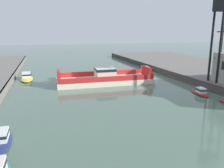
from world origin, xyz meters
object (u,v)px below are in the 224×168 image
at_px(moored_boat_far_right, 200,92).
at_px(moored_boat_far_left, 145,70).
at_px(chain_ferry, 105,79).
at_px(moored_boat_upstream_b, 1,139).
at_px(moored_boat_near_left, 27,77).
at_px(crane_tower, 224,16).
at_px(moored_boat_mid_right, 28,73).

bearing_deg(moored_boat_far_right, moored_boat_far_left, 89.42).
height_order(chain_ferry, moored_boat_upstream_b, chain_ferry).
height_order(moored_boat_near_left, crane_tower, crane_tower).
bearing_deg(moored_boat_far_left, moored_boat_mid_right, 168.94).
bearing_deg(moored_boat_upstream_b, moored_boat_far_right, 17.32).
xyz_separation_m(moored_boat_mid_right, moored_boat_far_left, (31.52, -6.16, 0.37)).
relative_size(moored_boat_upstream_b, crane_tower, 0.38).
xyz_separation_m(moored_boat_near_left, moored_boat_far_right, (31.25, -23.09, -0.14)).
xyz_separation_m(moored_boat_mid_right, crane_tower, (37.33, -27.33, 13.77)).
bearing_deg(moored_boat_near_left, moored_boat_mid_right, 90.14).
bearing_deg(moored_boat_upstream_b, moored_boat_near_left, 89.23).
xyz_separation_m(moored_boat_far_right, moored_boat_upstream_b, (-31.70, -9.89, 0.03)).
bearing_deg(chain_ferry, moored_boat_mid_right, 136.02).
bearing_deg(moored_boat_mid_right, chain_ferry, -43.98).
height_order(chain_ferry, moored_boat_far_left, chain_ferry).
xyz_separation_m(moored_boat_near_left, crane_tower, (37.31, -20.22, 13.37)).
relative_size(moored_boat_near_left, crane_tower, 0.52).
distance_m(moored_boat_far_left, moored_boat_upstream_b, 46.60).
xyz_separation_m(chain_ferry, moored_boat_upstream_b, (-17.41, -23.70, -0.54)).
height_order(moored_boat_far_right, moored_boat_upstream_b, moored_boat_upstream_b).
bearing_deg(moored_boat_mid_right, crane_tower, -36.21).
xyz_separation_m(moored_boat_mid_right, moored_boat_far_right, (31.27, -30.20, 0.26)).
bearing_deg(chain_ferry, crane_tower, -28.28).
relative_size(moored_boat_near_left, moored_boat_far_right, 1.59).
xyz_separation_m(moored_boat_far_left, crane_tower, (5.81, -21.17, 13.41)).
bearing_deg(chain_ferry, moored_boat_far_right, -44.02).
xyz_separation_m(moored_boat_near_left, moored_boat_upstream_b, (-0.45, -32.98, -0.12)).
relative_size(moored_boat_near_left, moored_boat_far_left, 1.05).
bearing_deg(moored_boat_upstream_b, moored_boat_mid_right, 89.39).
height_order(chain_ferry, crane_tower, crane_tower).
distance_m(chain_ferry, moored_boat_near_left, 19.34).
distance_m(moored_boat_mid_right, crane_tower, 48.27).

